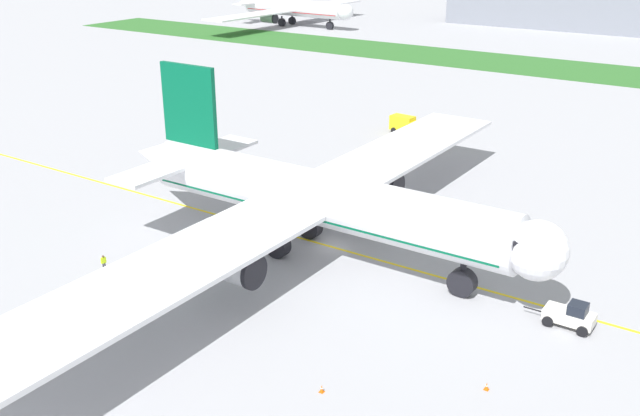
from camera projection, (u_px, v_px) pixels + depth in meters
ground_plane at (331, 247)px, 73.85m from camera, size 600.00×600.00×0.00m
apron_taxi_line at (331, 247)px, 73.85m from camera, size 280.00×0.36×0.01m
grass_median_strip at (602, 73)px, 158.79m from camera, size 320.00×24.00×0.10m
airliner_foreground at (315, 198)px, 70.35m from camera, size 49.43×77.43×17.34m
pushback_tug at (571, 315)px, 58.93m from camera, size 5.81×2.33×2.25m
ground_crew_wingwalker_port at (147, 274)px, 65.84m from camera, size 0.57×0.29×1.63m
ground_crew_marshaller_front at (104, 261)px, 68.44m from camera, size 0.32×0.55×1.60m
traffic_cone_near_nose at (322, 389)px, 50.88m from camera, size 0.36×0.36×0.58m
traffic_cone_port_wing at (487, 386)px, 51.14m from camera, size 0.36×0.36×0.58m
service_truck_baggage_loader at (405, 124)px, 113.17m from camera, size 5.05×2.72×2.72m
parked_airliner_far_left at (292, 8)px, 229.90m from camera, size 45.96×71.95×16.40m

